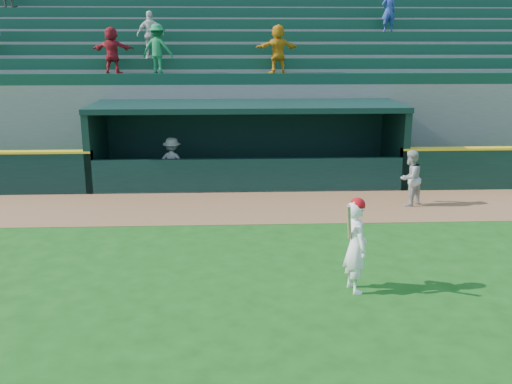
# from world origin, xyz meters

# --- Properties ---
(ground) EXTENTS (120.00, 120.00, 0.00)m
(ground) POSITION_xyz_m (0.00, 0.00, 0.00)
(ground) COLOR #154B12
(ground) RESTS_ON ground
(warning_track) EXTENTS (40.00, 3.00, 0.01)m
(warning_track) POSITION_xyz_m (0.00, 4.90, 0.01)
(warning_track) COLOR brown
(warning_track) RESTS_ON ground
(dugout_player_front) EXTENTS (0.93, 0.90, 1.51)m
(dugout_player_front) POSITION_xyz_m (4.26, 4.91, 0.75)
(dugout_player_front) COLOR #A4A59F
(dugout_player_front) RESTS_ON ground
(dugout_player_inside) EXTENTS (1.08, 0.78, 1.50)m
(dugout_player_inside) POSITION_xyz_m (-2.28, 7.27, 0.75)
(dugout_player_inside) COLOR gray
(dugout_player_inside) RESTS_ON ground
(dugout) EXTENTS (9.40, 2.80, 2.46)m
(dugout) POSITION_xyz_m (0.00, 8.00, 1.36)
(dugout) COLOR slate
(dugout) RESTS_ON ground
(stands) EXTENTS (34.50, 6.33, 7.45)m
(stands) POSITION_xyz_m (-0.02, 12.56, 2.39)
(stands) COLOR slate
(stands) RESTS_ON ground
(batter_at_plate) EXTENTS (0.55, 0.81, 1.73)m
(batter_at_plate) POSITION_xyz_m (1.66, -0.39, 0.86)
(batter_at_plate) COLOR white
(batter_at_plate) RESTS_ON ground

